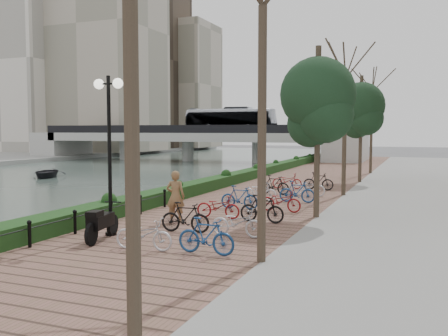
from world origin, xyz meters
The scene contains 12 objects.
river_water centered at (-15.00, 25.00, 0.01)m, with size 30.00×130.00×0.02m, color #445550.
promenade centered at (4.00, 17.50, 0.25)m, with size 8.00×75.00×0.50m, color brown.
hedge centered at (0.60, 20.00, 0.80)m, with size 1.10×56.00×0.60m, color #193C16.
chain_fence centered at (1.40, 2.00, 0.85)m, with size 0.10×14.10×0.70m.
lamppost centered at (2.59, 3.25, 4.11)m, with size 1.02×0.32×5.03m.
motorcycle centered at (2.79, 2.53, 1.06)m, with size 0.56×1.79×1.12m, color black, non-canonical shape.
pedestrian centered at (3.47, 6.01, 1.44)m, with size 0.69×0.45×1.88m, color brown.
bicycle_parking centered at (5.49, 9.81, 0.97)m, with size 2.40×17.32×1.00m.
street_trees centered at (8.00, 12.68, 3.69)m, with size 3.20×37.12×6.80m.
bridge centered at (-13.84, 45.00, 3.37)m, with size 36.00×10.77×6.50m.
boat centered at (-16.50, 21.97, 0.41)m, with size 2.66×3.73×0.77m, color black.
far_buildings centered at (-41.66, 65.91, 16.12)m, with size 35.00×38.00×38.00m.
Camera 1 is at (11.76, -9.95, 3.85)m, focal length 40.00 mm.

